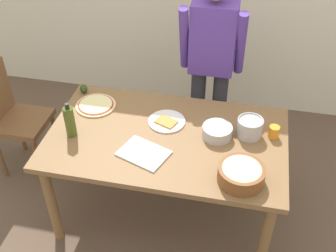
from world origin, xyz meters
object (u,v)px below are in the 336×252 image
Objects in this scene: popcorn_bowl at (241,173)px; olive_oil_bottle at (70,121)px; steel_pot at (250,127)px; plate_with_slice at (167,121)px; cup_orange at (274,132)px; mixing_bowl_steel at (217,132)px; cutting_board_white at (144,153)px; person_cook at (211,60)px; dining_table at (166,146)px; chair_wooden_left at (13,114)px; pizza_raw_on_board at (96,105)px; avocado at (84,89)px.

olive_oil_bottle reaches higher than popcorn_bowl.
olive_oil_bottle reaches higher than steel_pot.
olive_oil_bottle is (-1.14, 0.19, 0.05)m from popcorn_bowl.
cup_orange is (0.73, -0.00, 0.03)m from plate_with_slice.
cutting_board_white is (-0.44, -0.27, -0.03)m from mixing_bowl_steel.
cutting_board_white is (-0.30, -0.96, -0.17)m from person_cook.
dining_table is at bearing -168.33° from cup_orange.
cup_orange is at bearing -0.32° from plate_with_slice.
chair_wooden_left is 3.24× the size of pizza_raw_on_board.
popcorn_bowl is at bearing -25.93° from pizza_raw_on_board.
pizza_raw_on_board is at bearing 175.00° from steel_pot.
plate_with_slice reaches higher than dining_table.
avocado reaches higher than pizza_raw_on_board.
plate_with_slice is at bearing -5.16° from chair_wooden_left.
olive_oil_bottle reaches higher than cup_orange.
steel_pot is at bearing -61.15° from person_cook.
person_cook is 0.67m from plate_with_slice.
person_cook is 1.01m from avocado.
olive_oil_bottle reaches higher than chair_wooden_left.
mixing_bowl_steel reaches higher than pizza_raw_on_board.
person_cook is 5.52× the size of pizza_raw_on_board.
person_cook is 1.11m from popcorn_bowl.
mixing_bowl_steel is 2.86× the size of avocado.
dining_table is at bearing -21.48° from pizza_raw_on_board.
pizza_raw_on_board is at bearing 176.26° from cup_orange.
person_cook is 1.64m from chair_wooden_left.
chair_wooden_left is 2.04m from cup_orange.
plate_with_slice is 0.36m from cutting_board_white.
mixing_bowl_steel is at bearing 10.99° from olive_oil_bottle.
dining_table is 0.58m from steel_pot.
popcorn_bowl is at bearing -63.69° from mixing_bowl_steel.
olive_oil_bottle is at bearing -133.26° from person_cook.
dining_table is at bearing 62.14° from cutting_board_white.
plate_with_slice is 1.02× the size of olive_oil_bottle.
mixing_bowl_steel is at bearing -78.74° from person_cook.
person_cook is 9.34× the size of steel_pot.
plate_with_slice is (1.29, -0.12, 0.23)m from chair_wooden_left.
chair_wooden_left is 1.32m from cutting_board_white.
plate_with_slice is (-0.03, 0.15, 0.10)m from dining_table.
dining_table is 22.86× the size of avocado.
person_cook is 23.14× the size of avocado.
popcorn_bowl is 0.44m from steel_pot.
person_cook is 0.81m from cup_orange.
chair_wooden_left is 0.86m from olive_oil_bottle.
cutting_board_white is at bearing -42.13° from pizza_raw_on_board.
popcorn_bowl is (0.52, -0.30, 0.15)m from dining_table.
chair_wooden_left is 5.48× the size of steel_pot.
olive_oil_bottle reaches higher than mixing_bowl_steel.
olive_oil_bottle is at bearing 170.52° from popcorn_bowl.
plate_with_slice is at bearing 77.84° from cutting_board_white.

